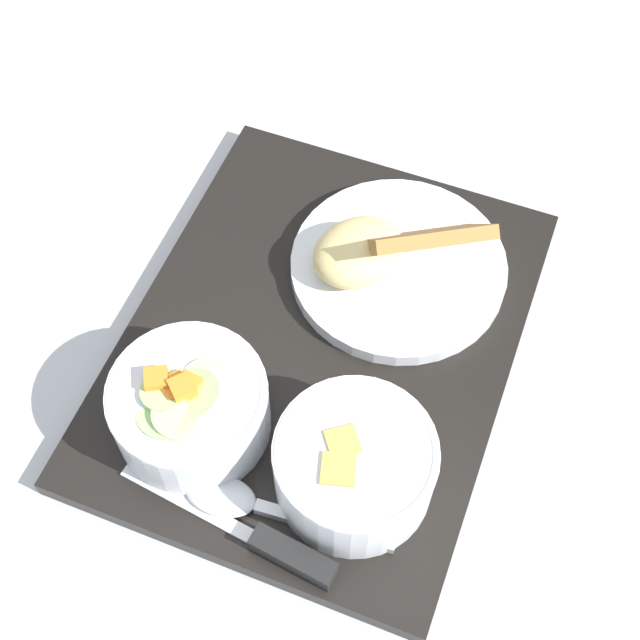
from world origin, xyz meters
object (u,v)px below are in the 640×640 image
at_px(knife, 276,548).
at_px(spoon, 252,504).
at_px(plate_main, 393,260).
at_px(bowl_soup, 355,464).
at_px(bowl_salad, 189,406).

xyz_separation_m(knife, spoon, (0.02, 0.03, -0.00)).
distance_m(plate_main, knife, 0.26).
relative_size(plate_main, knife, 1.04).
bearing_deg(spoon, bowl_soup, -148.66).
xyz_separation_m(bowl_salad, plate_main, (0.20, -0.08, -0.01)).
relative_size(bowl_salad, bowl_soup, 1.01).
height_order(bowl_salad, knife, bowl_salad).
bearing_deg(plate_main, knife, -174.51).
height_order(bowl_salad, spoon, bowl_salad).
relative_size(plate_main, spoon, 1.15).
bearing_deg(plate_main, spoon, 178.45).
bearing_deg(bowl_soup, knife, 159.47).
distance_m(plate_main, spoon, 0.24).
xyz_separation_m(bowl_salad, knife, (-0.06, -0.10, -0.03)).
height_order(plate_main, knife, plate_main).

